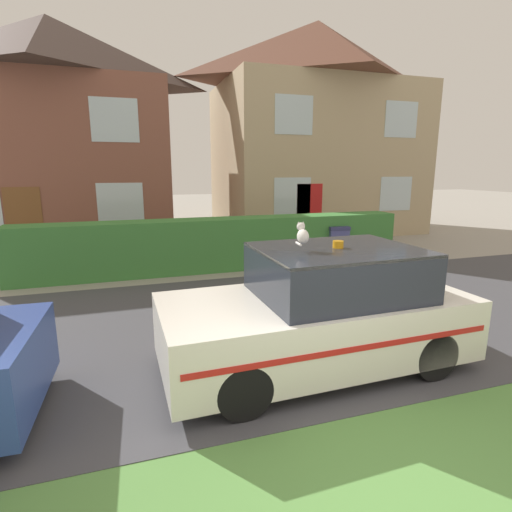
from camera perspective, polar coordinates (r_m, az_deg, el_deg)
ground_plane at (r=4.07m, az=19.67°, el=-28.65°), size 80.00×80.00×0.00m
road_strip at (r=7.07m, az=0.07°, el=-9.37°), size 28.00×5.85×0.01m
lawn_verge at (r=4.15m, az=18.27°, el=-27.46°), size 28.00×1.63×0.01m
garden_hedge at (r=10.59m, az=-5.11°, el=1.71°), size 10.12×0.85×1.36m
police_car at (r=5.41m, az=9.28°, el=-7.83°), size 4.09×1.90×1.70m
cat at (r=5.00m, az=6.64°, el=3.02°), size 0.19×0.29×0.27m
house_left at (r=16.28m, az=-26.63°, el=15.60°), size 7.67×5.50×7.66m
house_right at (r=17.91m, az=8.47°, el=17.64°), size 8.31×5.85×8.46m
wheelie_bin at (r=11.47m, az=11.41°, el=1.63°), size 0.64×0.65×1.07m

